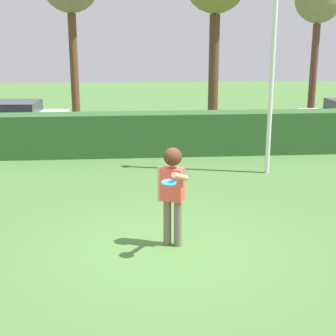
{
  "coord_description": "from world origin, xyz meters",
  "views": [
    {
      "loc": [
        -0.61,
        -8.05,
        3.68
      ],
      "look_at": [
        0.15,
        1.2,
        1.15
      ],
      "focal_mm": 53.6,
      "sensor_mm": 36.0,
      "label": 1
    }
  ],
  "objects_px": {
    "person": "(172,185)",
    "lamppost": "(275,21)",
    "frisbee": "(169,183)",
    "maple_tree": "(319,3)",
    "parked_car_silver": "(8,117)"
  },
  "relations": [
    {
      "from": "parked_car_silver",
      "to": "maple_tree",
      "type": "distance_m",
      "value": 12.69
    },
    {
      "from": "frisbee",
      "to": "parked_car_silver",
      "type": "relative_size",
      "value": 0.06
    },
    {
      "from": "parked_car_silver",
      "to": "maple_tree",
      "type": "height_order",
      "value": "maple_tree"
    },
    {
      "from": "person",
      "to": "lamppost",
      "type": "xyz_separation_m",
      "value": [
        2.97,
        4.53,
        2.81
      ]
    },
    {
      "from": "frisbee",
      "to": "maple_tree",
      "type": "xyz_separation_m",
      "value": [
        6.93,
        12.4,
        3.45
      ]
    },
    {
      "from": "person",
      "to": "frisbee",
      "type": "height_order",
      "value": "person"
    },
    {
      "from": "lamppost",
      "to": "parked_car_silver",
      "type": "relative_size",
      "value": 1.67
    },
    {
      "from": "person",
      "to": "frisbee",
      "type": "relative_size",
      "value": 7.39
    },
    {
      "from": "frisbee",
      "to": "maple_tree",
      "type": "height_order",
      "value": "maple_tree"
    },
    {
      "from": "maple_tree",
      "to": "person",
      "type": "bearing_deg",
      "value": -119.91
    },
    {
      "from": "person",
      "to": "lamppost",
      "type": "height_order",
      "value": "lamppost"
    },
    {
      "from": "person",
      "to": "parked_car_silver",
      "type": "relative_size",
      "value": 0.41
    },
    {
      "from": "lamppost",
      "to": "maple_tree",
      "type": "bearing_deg",
      "value": 62.28
    },
    {
      "from": "maple_tree",
      "to": "lamppost",
      "type": "bearing_deg",
      "value": -117.72
    },
    {
      "from": "person",
      "to": "lamppost",
      "type": "bearing_deg",
      "value": 56.76
    }
  ]
}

